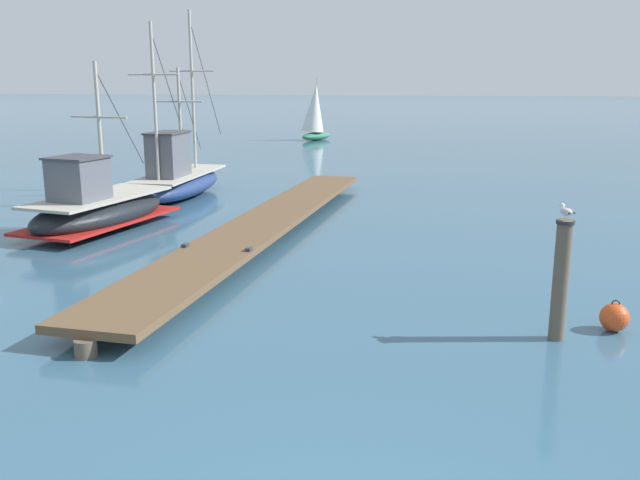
{
  "coord_description": "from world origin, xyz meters",
  "views": [
    {
      "loc": [
        0.62,
        -4.49,
        4.31
      ],
      "look_at": [
        -1.93,
        7.57,
        1.4
      ],
      "focal_mm": 38.01,
      "sensor_mm": 36.0,
      "label": 1
    }
  ],
  "objects_px": {
    "fishing_boat_0": "(178,178)",
    "mooring_buoy": "(614,317)",
    "perched_seagull": "(567,211)",
    "distant_sailboat": "(315,113)",
    "fishing_boat_1": "(97,208)",
    "mooring_piling": "(561,279)"
  },
  "relations": [
    {
      "from": "fishing_boat_0",
      "to": "mooring_buoy",
      "type": "bearing_deg",
      "value": -41.03
    },
    {
      "from": "fishing_boat_0",
      "to": "perched_seagull",
      "type": "xyz_separation_m",
      "value": [
        12.13,
        -12.08,
        1.46
      ]
    },
    {
      "from": "perched_seagull",
      "to": "distant_sailboat",
      "type": "distance_m",
      "value": 39.67
    },
    {
      "from": "mooring_buoy",
      "to": "fishing_boat_0",
      "type": "bearing_deg",
      "value": 138.97
    },
    {
      "from": "perched_seagull",
      "to": "mooring_buoy",
      "type": "xyz_separation_m",
      "value": [
        1.04,
        0.62,
        -1.97
      ]
    },
    {
      "from": "fishing_boat_1",
      "to": "distant_sailboat",
      "type": "distance_m",
      "value": 31.4
    },
    {
      "from": "mooring_piling",
      "to": "perched_seagull",
      "type": "bearing_deg",
      "value": -61.45
    },
    {
      "from": "perched_seagull",
      "to": "distant_sailboat",
      "type": "bearing_deg",
      "value": 108.32
    },
    {
      "from": "mooring_piling",
      "to": "distant_sailboat",
      "type": "distance_m",
      "value": 39.67
    },
    {
      "from": "fishing_boat_1",
      "to": "perched_seagull",
      "type": "height_order",
      "value": "fishing_boat_1"
    },
    {
      "from": "mooring_piling",
      "to": "distant_sailboat",
      "type": "height_order",
      "value": "distant_sailboat"
    },
    {
      "from": "distant_sailboat",
      "to": "perched_seagull",
      "type": "bearing_deg",
      "value": -71.68
    },
    {
      "from": "fishing_boat_0",
      "to": "fishing_boat_1",
      "type": "bearing_deg",
      "value": -90.13
    },
    {
      "from": "fishing_boat_0",
      "to": "fishing_boat_1",
      "type": "distance_m",
      "value": 5.8
    },
    {
      "from": "perched_seagull",
      "to": "fishing_boat_0",
      "type": "bearing_deg",
      "value": 135.11
    },
    {
      "from": "mooring_piling",
      "to": "mooring_buoy",
      "type": "height_order",
      "value": "mooring_piling"
    },
    {
      "from": "fishing_boat_0",
      "to": "mooring_piling",
      "type": "height_order",
      "value": "fishing_boat_0"
    },
    {
      "from": "perched_seagull",
      "to": "distant_sailboat",
      "type": "relative_size",
      "value": 0.08
    },
    {
      "from": "mooring_piling",
      "to": "mooring_buoy",
      "type": "distance_m",
      "value": 1.46
    },
    {
      "from": "perched_seagull",
      "to": "mooring_piling",
      "type": "bearing_deg",
      "value": 118.55
    },
    {
      "from": "fishing_boat_1",
      "to": "mooring_piling",
      "type": "height_order",
      "value": "fishing_boat_1"
    },
    {
      "from": "perched_seagull",
      "to": "distant_sailboat",
      "type": "height_order",
      "value": "distant_sailboat"
    }
  ]
}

